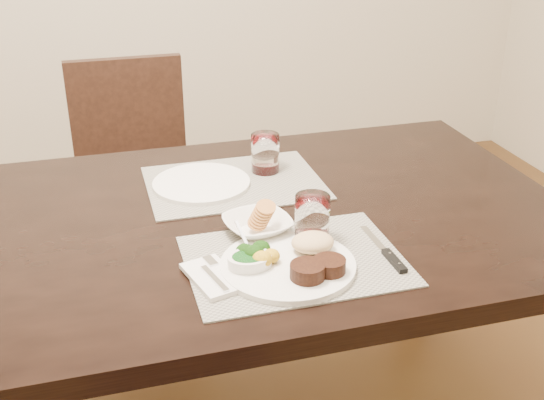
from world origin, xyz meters
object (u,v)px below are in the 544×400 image
object	(u,v)px
steak_knife	(389,255)
dinner_plate	(295,261)
chair_far	(135,170)
far_plate	(201,183)
wine_glass_near	(312,220)
cracker_bowl	(257,225)

from	to	relation	value
steak_knife	dinner_plate	bearing A→B (deg)	175.26
chair_far	dinner_plate	size ratio (longest dim) A/B	3.15
chair_far	steak_knife	size ratio (longest dim) A/B	4.18
steak_knife	far_plate	distance (m)	0.58
wine_glass_near	far_plate	world-z (taller)	wine_glass_near
chair_far	far_plate	world-z (taller)	chair_far
cracker_bowl	far_plate	xyz separation A→B (m)	(-0.08, 0.30, -0.01)
chair_far	far_plate	xyz separation A→B (m)	(0.13, -0.74, 0.26)
far_plate	wine_glass_near	bearing A→B (deg)	-62.60
wine_glass_near	steak_knife	bearing A→B (deg)	-41.94
cracker_bowl	wine_glass_near	world-z (taller)	wine_glass_near
chair_far	steak_knife	xyz separation A→B (m)	(0.45, -1.22, 0.26)
dinner_plate	wine_glass_near	distance (m)	0.13
dinner_plate	steak_knife	size ratio (longest dim) A/B	1.33
chair_far	cracker_bowl	size ratio (longest dim) A/B	5.11
chair_far	dinner_plate	xyz separation A→B (m)	(0.24, -1.21, 0.27)
wine_glass_near	far_plate	xyz separation A→B (m)	(-0.19, 0.36, -0.04)
wine_glass_near	chair_far	bearing A→B (deg)	105.81
far_plate	dinner_plate	bearing A→B (deg)	-76.49
dinner_plate	wine_glass_near	world-z (taller)	wine_glass_near
wine_glass_near	far_plate	distance (m)	0.41
dinner_plate	far_plate	xyz separation A→B (m)	(-0.11, 0.47, -0.01)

